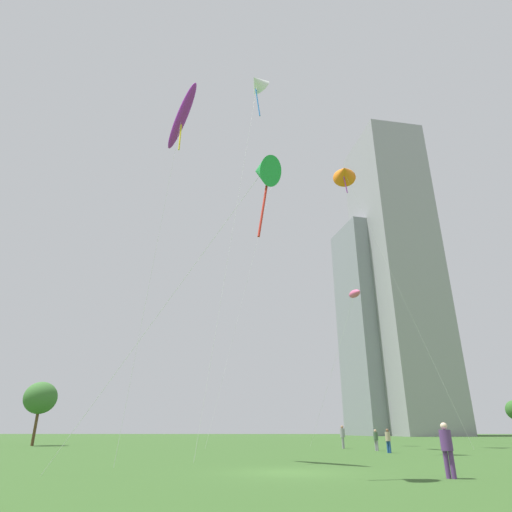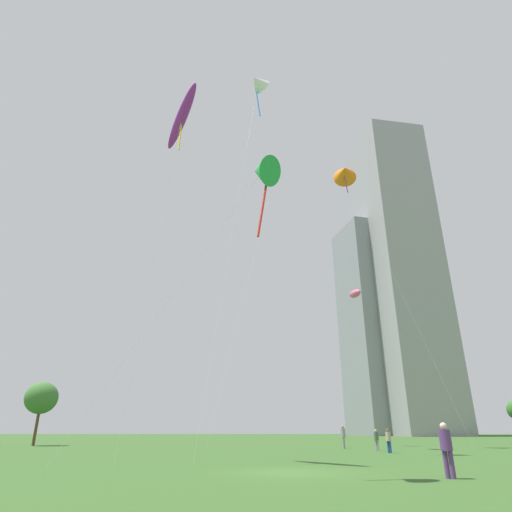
{
  "view_description": "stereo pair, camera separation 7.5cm",
  "coord_description": "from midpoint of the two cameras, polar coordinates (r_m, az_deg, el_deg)",
  "views": [
    {
      "loc": [
        -0.95,
        -18.56,
        1.57
      ],
      "look_at": [
        -1.52,
        6.16,
        11.56
      ],
      "focal_mm": 30.09,
      "sensor_mm": 36.0,
      "label": 1
    },
    {
      "loc": [
        -0.88,
        -18.55,
        1.57
      ],
      "look_at": [
        -1.52,
        6.16,
        11.56
      ],
      "focal_mm": 30.09,
      "sensor_mm": 36.0,
      "label": 2
    }
  ],
  "objects": [
    {
      "name": "ground",
      "position": [
        18.64,
        4.63,
        -26.77
      ],
      "size": [
        280.0,
        280.0,
        0.0
      ],
      "primitive_type": "plane",
      "color": "#335623"
    },
    {
      "name": "person_standing_0",
      "position": [
        34.45,
        17.07,
        -22.21
      ],
      "size": [
        0.35,
        0.35,
        1.59
      ],
      "rotation": [
        0.0,
        0.0,
        2.39
      ],
      "color": "#1E478C",
      "rests_on": "ground"
    },
    {
      "name": "person_standing_3",
      "position": [
        37.55,
        15.59,
        -22.31
      ],
      "size": [
        0.34,
        0.34,
        1.54
      ],
      "rotation": [
        0.0,
        0.0,
        5.37
      ],
      "color": "gray",
      "rests_on": "ground"
    },
    {
      "name": "person_standing_4",
      "position": [
        17.61,
        23.9,
        -22.05
      ],
      "size": [
        0.4,
        0.4,
        1.78
      ],
      "rotation": [
        0.0,
        0.0,
        5.73
      ],
      "color": "#593372",
      "rests_on": "ground"
    },
    {
      "name": "person_standing_5",
      "position": [
        41.23,
        11.38,
        -22.31
      ],
      "size": [
        0.41,
        0.41,
        1.86
      ],
      "rotation": [
        0.0,
        0.0,
        1.18
      ],
      "color": "gray",
      "rests_on": "ground"
    },
    {
      "name": "kite_flying_1",
      "position": [
        30.36,
        -9.93,
        17.69
      ],
      "size": [
        3.09,
        4.36,
        22.27
      ],
      "color": "silver",
      "rests_on": "ground"
    },
    {
      "name": "kite_flying_2",
      "position": [
        50.22,
        11.62,
        10.78
      ],
      "size": [
        9.21,
        4.28,
        29.74
      ],
      "color": "silver",
      "rests_on": "ground"
    },
    {
      "name": "kite_flying_3",
      "position": [
        41.84,
        0.15,
        22.02
      ],
      "size": [
        4.35,
        7.6,
        31.71
      ],
      "color": "silver",
      "rests_on": "ground"
    },
    {
      "name": "kite_flying_4",
      "position": [
        41.54,
        12.9,
        -4.93
      ],
      "size": [
        4.68,
        7.97,
        13.91
      ],
      "color": "silver",
      "rests_on": "ground"
    },
    {
      "name": "kite_flying_5",
      "position": [
        18.99,
        0.81,
        11.13
      ],
      "size": [
        9.13,
        2.3,
        12.79
      ],
      "color": "silver",
      "rests_on": "ground"
    },
    {
      "name": "kite_flying_6",
      "position": [
        54.95,
        2.47,
        11.07
      ],
      "size": [
        6.9,
        7.78,
        32.68
      ],
      "color": "silver",
      "rests_on": "ground"
    },
    {
      "name": "park_tree_0",
      "position": [
        52.27,
        -26.77,
        -16.49
      ],
      "size": [
        3.3,
        3.3,
        6.21
      ],
      "color": "brown",
      "rests_on": "ground"
    },
    {
      "name": "distant_highrise_0",
      "position": [
        127.71,
        18.19,
        -1.89
      ],
      "size": [
        20.47,
        24.95,
        86.23
      ],
      "primitive_type": "cube",
      "rotation": [
        0.0,
        0.0,
        0.2
      ],
      "color": "#939399",
      "rests_on": "ground"
    },
    {
      "name": "distant_highrise_1",
      "position": [
        129.94,
        17.39,
        -8.74
      ],
      "size": [
        28.91,
        22.5,
        58.38
      ],
      "primitive_type": "cube",
      "rotation": [
        0.0,
        0.0,
        0.26
      ],
      "color": "gray",
      "rests_on": "ground"
    }
  ]
}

